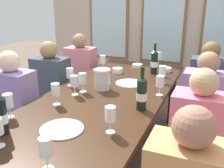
{
  "coord_description": "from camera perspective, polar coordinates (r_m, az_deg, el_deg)",
  "views": [
    {
      "loc": [
        0.85,
        -1.95,
        1.53
      ],
      "look_at": [
        0.0,
        0.09,
        0.79
      ],
      "focal_mm": 40.73,
      "sensor_mm": 36.0,
      "label": 1
    }
  ],
  "objects": [
    {
      "name": "seated_person_1",
      "position": [
        3.02,
        20.35,
        -2.06
      ],
      "size": [
        0.38,
        0.24,
        1.11
      ],
      "color": "#27372F",
      "rests_on": "ground"
    },
    {
      "name": "metal_pitcher",
      "position": [
        2.32,
        -2.24,
        1.12
      ],
      "size": [
        0.16,
        0.16,
        0.19
      ],
      "color": "silver",
      "rests_on": "dining_table"
    },
    {
      "name": "wine_glass_2",
      "position": [
        2.25,
        -6.64,
        1.14
      ],
      "size": [
        0.07,
        0.07,
        0.17
      ],
      "color": "white",
      "rests_on": "dining_table"
    },
    {
      "name": "seated_person_7",
      "position": [
        2.48,
        19.59,
        -6.46
      ],
      "size": [
        0.38,
        0.24,
        1.11
      ],
      "color": "#253543",
      "rests_on": "ground"
    },
    {
      "name": "white_plate_1",
      "position": [
        2.5,
        3.95,
        0.18
      ],
      "size": [
        0.27,
        0.27,
        0.01
      ],
      "primitive_type": "cylinder",
      "color": "white",
      "rests_on": "dining_table"
    },
    {
      "name": "wine_bottle_1",
      "position": [
        2.85,
        9.47,
        4.89
      ],
      "size": [
        0.08,
        0.08,
        0.33
      ],
      "color": "black",
      "rests_on": "dining_table"
    },
    {
      "name": "wine_bottle_2",
      "position": [
        1.89,
        6.68,
        -2.1
      ],
      "size": [
        0.08,
        0.08,
        0.33
      ],
      "color": "black",
      "rests_on": "dining_table"
    },
    {
      "name": "wine_glass_7",
      "position": [
        2.96,
        -2.14,
        5.46
      ],
      "size": [
        0.07,
        0.07,
        0.17
      ],
      "color": "white",
      "rests_on": "dining_table"
    },
    {
      "name": "tasting_bowl_0",
      "position": [
        2.98,
        12.0,
        3.21
      ],
      "size": [
        0.13,
        0.13,
        0.05
      ],
      "primitive_type": "cylinder",
      "color": "white",
      "rests_on": "dining_table"
    },
    {
      "name": "seated_person_2",
      "position": [
        2.53,
        -20.76,
        -6.12
      ],
      "size": [
        0.38,
        0.24,
        1.11
      ],
      "color": "#3A2939",
      "rests_on": "ground"
    },
    {
      "name": "back_wall_with_windows",
      "position": [
        4.3,
        11.74,
        17.11
      ],
      "size": [
        4.19,
        0.1,
        2.9
      ],
      "color": "#BEAD9A",
      "rests_on": "ground"
    },
    {
      "name": "wine_glass_11",
      "position": [
        2.53,
        11.27,
        2.78
      ],
      "size": [
        0.07,
        0.07,
        0.17
      ],
      "color": "white",
      "rests_on": "dining_table"
    },
    {
      "name": "wine_glass_1",
      "position": [
        2.2,
        10.75,
        0.39
      ],
      "size": [
        0.07,
        0.07,
        0.17
      ],
      "color": "white",
      "rests_on": "dining_table"
    },
    {
      "name": "wine_glass_10",
      "position": [
        3.21,
        10.5,
        6.11
      ],
      "size": [
        0.07,
        0.07,
        0.17
      ],
      "color": "white",
      "rests_on": "dining_table"
    },
    {
      "name": "wine_glass_5",
      "position": [
        2.01,
        -12.56,
        -1.33
      ],
      "size": [
        0.07,
        0.07,
        0.17
      ],
      "color": "white",
      "rests_on": "dining_table"
    },
    {
      "name": "tasting_bowl_1",
      "position": [
        3.11,
        5.7,
        4.11
      ],
      "size": [
        0.12,
        0.12,
        0.04
      ],
      "primitive_type": "cylinder",
      "color": "white",
      "rests_on": "dining_table"
    },
    {
      "name": "ground_plane",
      "position": [
        2.62,
        -0.78,
        -17.2
      ],
      "size": [
        12.0,
        12.0,
        0.0
      ],
      "primitive_type": "plane",
      "color": "brown"
    },
    {
      "name": "white_plate_0",
      "position": [
        1.67,
        -11.2,
        -9.87
      ],
      "size": [
        0.28,
        0.28,
        0.01
      ],
      "primitive_type": "cylinder",
      "color": "white",
      "rests_on": "dining_table"
    },
    {
      "name": "wine_bottle_0",
      "position": [
        1.69,
        -23.71,
        -6.34
      ],
      "size": [
        0.08,
        0.08,
        0.33
      ],
      "color": "black",
      "rests_on": "dining_table"
    },
    {
      "name": "wine_glass_3",
      "position": [
        1.28,
        -14.59,
        -13.83
      ],
      "size": [
        0.07,
        0.07,
        0.17
      ],
      "color": "white",
      "rests_on": "dining_table"
    },
    {
      "name": "seated_person_0",
      "position": [
        3.46,
        -6.94,
        1.53
      ],
      "size": [
        0.38,
        0.24,
        1.11
      ],
      "color": "#262338",
      "rests_on": "ground"
    },
    {
      "name": "seated_person_6",
      "position": [
        2.93,
        -13.27,
        -2.0
      ],
      "size": [
        0.38,
        0.24,
        1.11
      ],
      "color": "#28242D",
      "rests_on": "ground"
    },
    {
      "name": "tasting_bowl_2",
      "position": [
        2.86,
        1.25,
        3.06
      ],
      "size": [
        0.11,
        0.11,
        0.05
      ],
      "primitive_type": "cylinder",
      "color": "white",
      "rests_on": "dining_table"
    },
    {
      "name": "wine_glass_8",
      "position": [
        1.56,
        -0.38,
        -7.04
      ],
      "size": [
        0.07,
        0.07,
        0.17
      ],
      "color": "white",
      "rests_on": "dining_table"
    },
    {
      "name": "wine_glass_4",
      "position": [
        2.44,
        -9.43,
        2.34
      ],
      "size": [
        0.07,
        0.07,
        0.17
      ],
      "color": "white",
      "rests_on": "dining_table"
    },
    {
      "name": "dining_table",
      "position": [
        2.29,
        -0.85,
        -3.41
      ],
      "size": [
        0.99,
        2.42,
        0.74
      ],
      "color": "#362012",
      "rests_on": "ground"
    },
    {
      "name": "seated_person_3",
      "position": [
        1.96,
        18.38,
        -13.32
      ],
      "size": [
        0.38,
        0.24,
        1.11
      ],
      "color": "#2B2432",
      "rests_on": "ground"
    },
    {
      "name": "wine_glass_0",
      "position": [
        1.9,
        -22.28,
        -3.59
      ],
      "size": [
        0.07,
        0.07,
        0.17
      ],
      "color": "white",
      "rests_on": "dining_table"
    },
    {
      "name": "wine_glass_6",
      "position": [
        2.19,
        -8.45,
        0.43
      ],
      "size": [
        0.07,
        0.07,
        0.17
      ],
      "color": "white",
      "rests_on": "dining_table"
    }
  ]
}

